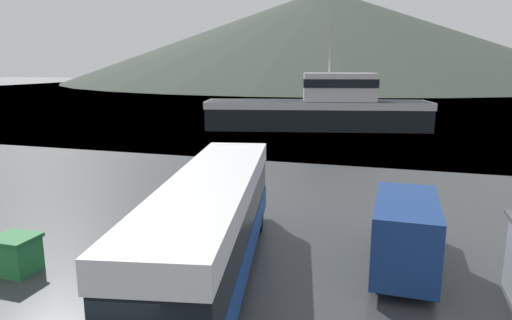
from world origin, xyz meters
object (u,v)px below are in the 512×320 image
object	(u,v)px
tour_bus	(212,222)
storage_bin	(16,254)
delivery_van	(405,230)
fishing_boat	(321,108)

from	to	relation	value
tour_bus	storage_bin	distance (m)	6.67
tour_bus	delivery_van	size ratio (longest dim) A/B	2.04
storage_bin	tour_bus	bearing A→B (deg)	13.35
tour_bus	fishing_boat	world-z (taller)	fishing_boat
tour_bus	delivery_van	bearing A→B (deg)	12.09
tour_bus	delivery_van	world-z (taller)	tour_bus
tour_bus	storage_bin	xyz separation A→B (m)	(-6.37, -1.51, -1.25)
fishing_boat	tour_bus	bearing A→B (deg)	170.89
storage_bin	fishing_boat	bearing A→B (deg)	83.49
delivery_van	fishing_boat	bearing A→B (deg)	104.15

